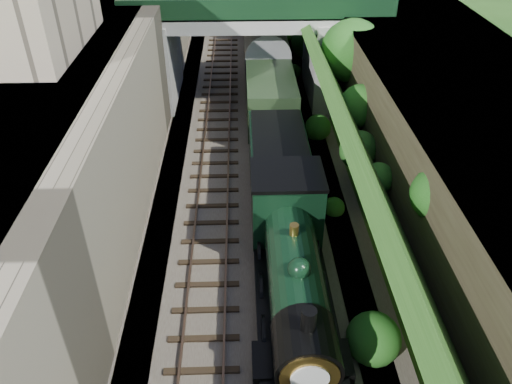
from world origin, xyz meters
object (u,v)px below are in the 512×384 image
at_px(road_bridge, 263,39).
at_px(tree, 353,53).
at_px(locomotive, 293,267).
at_px(tender, 278,166).

height_order(road_bridge, tree, road_bridge).
xyz_separation_m(road_bridge, tree, (4.97, -4.41, 0.57)).
relative_size(road_bridge, locomotive, 1.56).
height_order(tree, locomotive, tree).
bearing_deg(tender, locomotive, -90.00).
distance_m(tree, locomotive, 15.54).
distance_m(road_bridge, tender, 11.85).
xyz_separation_m(tree, locomotive, (-4.71, -14.55, -2.75)).
bearing_deg(tree, locomotive, -107.95).
xyz_separation_m(locomotive, tender, (-0.00, 7.36, -0.27)).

